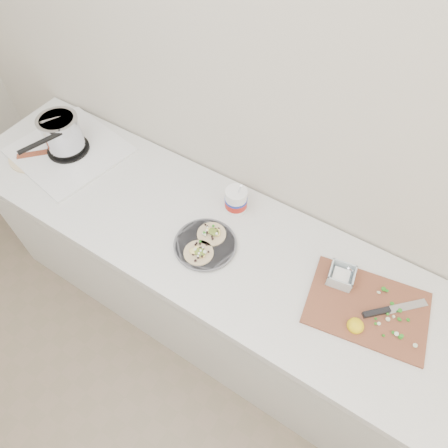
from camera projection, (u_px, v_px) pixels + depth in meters
The scene contains 6 objects.
counter at pixel (203, 276), 2.10m from camera, with size 2.44×0.66×0.90m.
stove at pixel (65, 139), 1.95m from camera, with size 0.58×0.55×0.25m.
taco_plate at pixel (205, 243), 1.67m from camera, with size 0.27×0.27×0.04m.
tub at pixel (236, 199), 1.74m from camera, with size 0.10×0.10×0.22m.
cutboard at pixel (367, 304), 1.51m from camera, with size 0.49×0.38×0.07m.
bacon_plate at pixel (33, 156), 1.99m from camera, with size 0.24×0.24×0.02m.
Camera 1 is at (0.64, 0.62, 2.31)m, focal length 32.00 mm.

